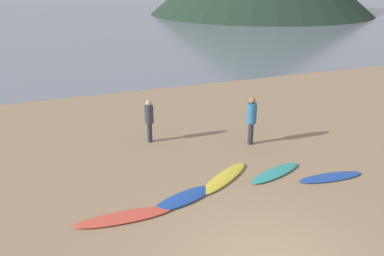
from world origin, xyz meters
name	(u,v)px	position (x,y,z in m)	size (l,w,h in m)	color
ground_plane	(140,120)	(0.00, 10.00, -0.10)	(120.00, 120.00, 0.20)	#997C5B
ocean_water	(53,11)	(0.00, 64.02, 0.00)	(140.00, 100.00, 0.01)	slate
surfboard_0	(124,217)	(-2.22, 2.94, 0.04)	(2.42, 0.56, 0.09)	#D84C38
surfboard_1	(185,198)	(-0.54, 3.24, 0.05)	(1.93, 0.60, 0.09)	#1E479E
surfboard_2	(224,178)	(0.92, 3.86, 0.05)	(2.34, 0.52, 0.10)	yellow
surfboard_3	(275,173)	(2.48, 3.60, 0.04)	(2.04, 0.52, 0.09)	teal
surfboard_4	(331,177)	(3.85, 2.78, 0.03)	(2.05, 0.49, 0.07)	#1E479E
person_0	(251,117)	(2.89, 5.87, 1.01)	(0.34, 0.34, 1.71)	#2D2D38
person_1	(149,118)	(-0.31, 7.35, 0.91)	(0.31, 0.31, 1.54)	#2D2D38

